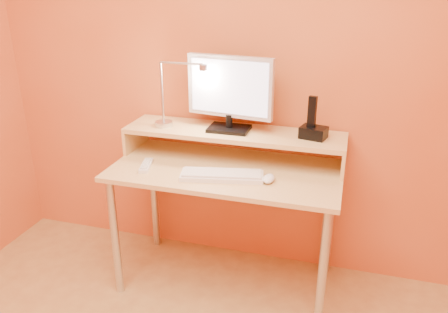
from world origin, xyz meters
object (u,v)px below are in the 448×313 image
(keyboard, at_px, (222,176))
(remote_control, at_px, (146,165))
(phone_dock, at_px, (313,133))
(mouse, at_px, (269,179))
(lamp_base, at_px, (164,124))
(monitor_panel, at_px, (230,87))

(keyboard, distance_m, remote_control, 0.42)
(phone_dock, height_order, remote_control, phone_dock)
(phone_dock, bearing_deg, mouse, -112.10)
(lamp_base, distance_m, phone_dock, 0.82)
(keyboard, bearing_deg, remote_control, 165.80)
(keyboard, height_order, remote_control, keyboard)
(monitor_panel, distance_m, lamp_base, 0.44)
(mouse, height_order, remote_control, mouse)
(monitor_panel, distance_m, remote_control, 0.61)
(phone_dock, xyz_separation_m, keyboard, (-0.41, -0.27, -0.18))
(monitor_panel, height_order, keyboard, monitor_panel)
(lamp_base, distance_m, remote_control, 0.28)
(keyboard, height_order, mouse, mouse)
(mouse, bearing_deg, phone_dock, 56.54)
(mouse, bearing_deg, keyboard, -172.52)
(monitor_panel, relative_size, lamp_base, 4.76)
(lamp_base, bearing_deg, mouse, -18.95)
(monitor_panel, xyz_separation_m, phone_dock, (0.45, -0.01, -0.21))
(monitor_panel, xyz_separation_m, mouse, (0.27, -0.26, -0.38))
(phone_dock, xyz_separation_m, mouse, (-0.18, -0.25, -0.17))
(remote_control, bearing_deg, mouse, -13.57)
(lamp_base, bearing_deg, phone_dock, 2.09)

